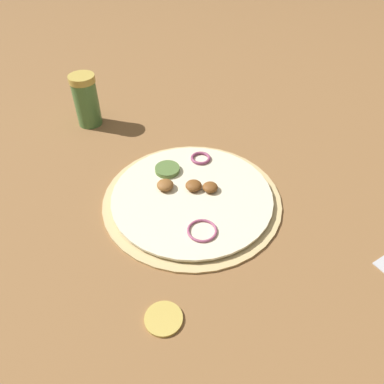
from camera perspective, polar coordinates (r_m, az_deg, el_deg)
name	(u,v)px	position (r m, az deg, el deg)	size (l,w,h in m)	color
ground_plane	(192,200)	(0.56, 0.00, -1.26)	(3.00, 3.00, 0.00)	olive
pizza	(192,197)	(0.56, -0.06, -0.75)	(0.27, 0.27, 0.02)	#D6B77A
spice_jar	(86,100)	(0.73, -15.83, 13.31)	(0.05, 0.05, 0.10)	#4C7F42
loose_cap	(165,318)	(0.44, -4.12, -18.62)	(0.04, 0.04, 0.01)	gold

